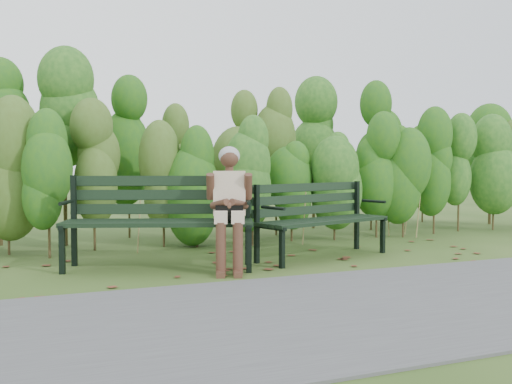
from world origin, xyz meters
name	(u,v)px	position (x,y,z in m)	size (l,w,h in m)	color
ground	(268,261)	(0.00, 0.00, 0.00)	(80.00, 80.00, 0.00)	#2D4917
footpath	(384,305)	(0.00, -2.20, 0.01)	(60.00, 2.50, 0.01)	#474749
hedge_band	(214,150)	(0.00, 1.86, 1.26)	(11.04, 1.67, 2.42)	#47381E
leaf_litter	(273,264)	(-0.05, -0.23, 0.00)	(5.68, 2.21, 0.01)	brown
bench_left	(160,213)	(-1.20, 0.08, 0.56)	(2.01, 1.25, 0.96)	black
bench_right	(318,213)	(0.65, 0.06, 0.50)	(1.80, 1.03, 0.85)	black
seated_woman	(229,199)	(-0.58, -0.35, 0.73)	(0.54, 0.74, 1.26)	beige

